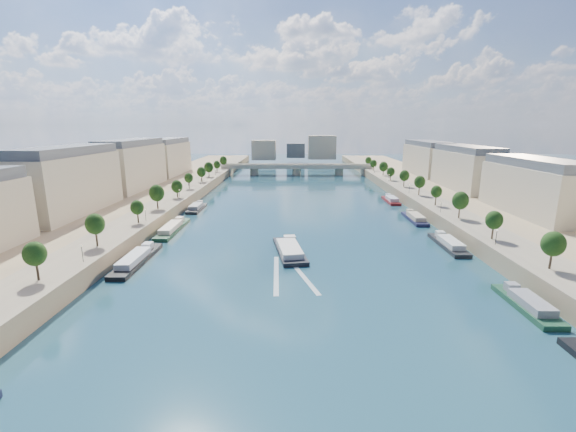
{
  "coord_description": "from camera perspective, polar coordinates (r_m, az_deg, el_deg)",
  "views": [
    {
      "loc": [
        -2.71,
        -55.77,
        36.78
      ],
      "look_at": [
        -4.43,
        78.36,
        5.0
      ],
      "focal_mm": 24.0,
      "sensor_mm": 36.0,
      "label": 1
    }
  ],
  "objects": [
    {
      "name": "trees_right",
      "position": [
        177.49,
        19.75,
        4.02
      ],
      "size": [
        4.8,
        268.8,
        8.26
      ],
      "color": "#382B1E",
      "rests_on": "ground"
    },
    {
      "name": "quay_left",
      "position": [
        173.9,
        -22.77,
        0.91
      ],
      "size": [
        44.0,
        520.0,
        5.0
      ],
      "primitive_type": "cube",
      "color": "#9E8460",
      "rests_on": "ground"
    },
    {
      "name": "ground",
      "position": [
        160.08,
        1.69,
        0.04
      ],
      "size": [
        700.0,
        700.0,
        0.0
      ],
      "primitive_type": "plane",
      "color": "#0B2534",
      "rests_on": "ground"
    },
    {
      "name": "trees_left",
      "position": [
        168.28,
        -17.42,
        3.72
      ],
      "size": [
        4.8,
        268.8,
        8.26
      ],
      "color": "#382B1E",
      "rests_on": "ground"
    },
    {
      "name": "quay_right",
      "position": [
        176.13,
        25.82,
        0.76
      ],
      "size": [
        44.0,
        520.0,
        5.0
      ],
      "primitive_type": "cube",
      "color": "#9E8460",
      "rests_on": "ground"
    },
    {
      "name": "lamps_left",
      "position": [
        156.75,
        -17.81,
        2.02
      ],
      "size": [
        0.36,
        200.36,
        4.28
      ],
      "color": "black",
      "rests_on": "ground"
    },
    {
      "name": "lamps_right",
      "position": [
        172.44,
        19.42,
        2.89
      ],
      "size": [
        0.36,
        200.36,
        4.28
      ],
      "color": "black",
      "rests_on": "ground"
    },
    {
      "name": "pave_right",
      "position": [
        169.81,
        21.32,
        1.64
      ],
      "size": [
        14.0,
        520.0,
        0.1
      ],
      "primitive_type": "cube",
      "color": "gray",
      "rests_on": "quay_right"
    },
    {
      "name": "wake",
      "position": [
        98.44,
        0.13,
        -8.6
      ],
      "size": [
        11.77,
        26.03,
        0.04
      ],
      "color": "silver",
      "rests_on": "ground"
    },
    {
      "name": "moored_barges_left",
      "position": [
        118.47,
        -20.57,
        -5.21
      ],
      "size": [
        5.0,
        156.22,
        3.6
      ],
      "color": "#1C203F",
      "rests_on": "ground"
    },
    {
      "name": "pave_left",
      "position": [
        167.98,
        -18.14,
        1.77
      ],
      "size": [
        14.0,
        520.0,
        0.1
      ],
      "primitive_type": "cube",
      "color": "gray",
      "rests_on": "quay_left"
    },
    {
      "name": "moored_barges_right",
      "position": [
        125.97,
        23.27,
        -4.37
      ],
      "size": [
        5.0,
        161.58,
        3.6
      ],
      "color": "black",
      "rests_on": "ground"
    },
    {
      "name": "buildings_right",
      "position": [
        190.4,
        28.31,
        5.62
      ],
      "size": [
        16.0,
        226.0,
        23.2
      ],
      "color": "#BAAB8F",
      "rests_on": "ground"
    },
    {
      "name": "buildings_left",
      "position": [
        187.97,
        -25.37,
        5.84
      ],
      "size": [
        16.0,
        226.0,
        23.2
      ],
      "color": "#BAAB8F",
      "rests_on": "ground"
    },
    {
      "name": "bridge",
      "position": [
        291.7,
        1.27,
        7.09
      ],
      "size": [
        112.0,
        12.0,
        8.15
      ],
      "color": "#C1B79E",
      "rests_on": "ground"
    },
    {
      "name": "tour_barge",
      "position": [
        113.81,
        0.22,
        -5.06
      ],
      "size": [
        10.96,
        25.47,
        3.56
      ],
      "rotation": [
        0.0,
        0.0,
        0.16
      ],
      "color": "black",
      "rests_on": "ground"
    },
    {
      "name": "skyline",
      "position": [
        375.99,
        1.66,
        9.95
      ],
      "size": [
        79.0,
        42.0,
        22.0
      ],
      "color": "#BAAB8F",
      "rests_on": "ground"
    }
  ]
}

